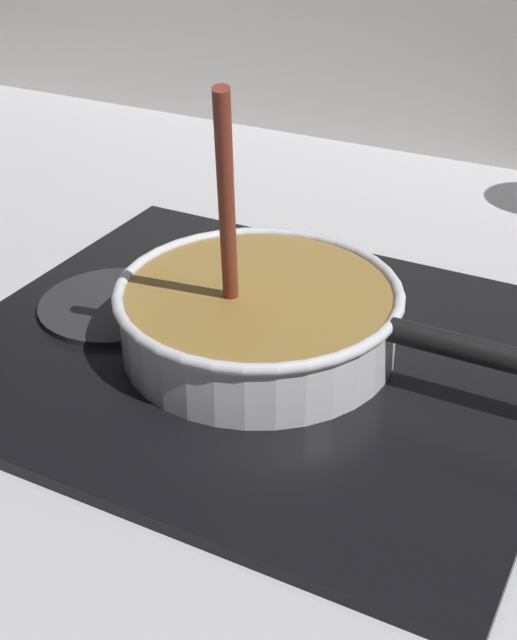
# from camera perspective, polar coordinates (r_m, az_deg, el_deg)

# --- Properties ---
(ground) EXTENTS (2.40, 1.60, 0.04)m
(ground) POSITION_cam_1_polar(r_m,az_deg,el_deg) (0.73, -5.62, -10.12)
(ground) COLOR #B7B7BC
(hob_plate) EXTENTS (0.56, 0.48, 0.01)m
(hob_plate) POSITION_cam_1_polar(r_m,az_deg,el_deg) (0.83, 0.00, -2.17)
(hob_plate) COLOR black
(hob_plate) RESTS_ON ground
(burner_ring) EXTENTS (0.17, 0.17, 0.01)m
(burner_ring) POSITION_cam_1_polar(r_m,az_deg,el_deg) (0.82, 0.00, -1.58)
(burner_ring) COLOR #592D0C
(burner_ring) RESTS_ON hob_plate
(spare_burner) EXTENTS (0.16, 0.16, 0.01)m
(spare_burner) POSITION_cam_1_polar(r_m,az_deg,el_deg) (0.90, -9.47, 1.00)
(spare_burner) COLOR #262628
(spare_burner) RESTS_ON hob_plate
(cooking_pan) EXTENTS (0.43, 0.27, 0.27)m
(cooking_pan) POSITION_cam_1_polar(r_m,az_deg,el_deg) (0.80, 0.11, 0.29)
(cooking_pan) COLOR silver
(cooking_pan) RESTS_ON hob_plate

